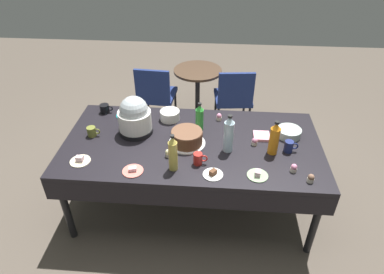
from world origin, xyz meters
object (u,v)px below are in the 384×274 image
Objects in this scene: coffee_mug_navy at (289,146)px; soda_bottle_water at (229,134)px; cupcake_vanilla at (311,178)px; soda_bottle_orange_juice at (274,139)px; frosted_layer_cake at (187,138)px; dessert_plate_sage at (258,175)px; ceramic_snack_bowl at (170,115)px; coffee_mug_olive at (92,132)px; maroon_chair_left at (156,93)px; maroon_chair_right at (234,96)px; round_cafe_table at (198,86)px; soda_bottle_ginger_ale at (173,154)px; cupcake_mint at (255,142)px; dessert_plate_cream at (80,160)px; soda_bottle_lime_soda at (200,117)px; cupcake_lemon at (294,168)px; cupcake_cocoa at (168,153)px; potluck_table at (192,147)px; dessert_plate_teal at (126,115)px; coffee_mug_red at (198,159)px; dessert_plate_white at (213,174)px; glass_salad_bowl at (289,132)px; coffee_mug_black at (105,109)px; dessert_plate_coral at (133,170)px.

soda_bottle_water is at bearing -177.22° from coffee_mug_navy.
soda_bottle_orange_juice reaches higher than cupcake_vanilla.
dessert_plate_sage is (0.57, -0.36, -0.05)m from frosted_layer_cake.
ceramic_snack_bowl is 0.72m from coffee_mug_olive.
soda_bottle_water is 1.72m from maroon_chair_left.
maroon_chair_right is 1.18× the size of round_cafe_table.
cupcake_mint is at bearing 29.03° from soda_bottle_ginger_ale.
dessert_plate_cream is 1.07m from soda_bottle_lime_soda.
cupcake_lemon and cupcake_cocoa have the same top height.
ceramic_snack_bowl is at bearing -72.10° from maroon_chair_left.
coffee_mug_navy is at bearing -3.18° from coffee_mug_olive.
soda_bottle_lime_soda reaches higher than cupcake_mint.
potluck_table is 0.77m from dessert_plate_teal.
potluck_table is 2.59× the size of maroon_chair_left.
ceramic_snack_bowl is 1.62× the size of coffee_mug_red.
dessert_plate_cream is 0.94m from coffee_mug_red.
dessert_plate_white is at bearing -77.18° from soda_bottle_lime_soda.
dessert_plate_cream is at bearing -132.87° from ceramic_snack_bowl.
dessert_plate_teal is 1.47m from maroon_chair_right.
cupcake_lemon is at bearing 0.41° from dessert_plate_cream.
dessert_plate_teal is (0.20, 0.71, -0.00)m from dessert_plate_cream.
cupcake_cocoa is at bearing -110.59° from maroon_chair_right.
glass_salad_bowl is 0.59m from cupcake_vanilla.
cupcake_mint is at bearing 13.35° from dessert_plate_cream.
soda_bottle_water is (0.54, -0.44, 0.11)m from ceramic_snack_bowl.
dessert_plate_sage is 0.77m from soda_bottle_lime_soda.
coffee_mug_black is at bearing 137.92° from cupcake_cocoa.
soda_bottle_ginger_ale reaches higher than coffee_mug_olive.
potluck_table is 0.66m from dessert_plate_sage.
coffee_mug_olive is 1.69m from coffee_mug_navy.
dessert_plate_sage reaches higher than dessert_plate_white.
cupcake_lemon is 0.09× the size of round_cafe_table.
coffee_mug_navy is at bearing -19.61° from soda_bottle_lime_soda.
soda_bottle_ginger_ale is 0.50m from soda_bottle_water.
coffee_mug_red reaches higher than dessert_plate_sage.
glass_salad_bowl is at bearing 4.36° from coffee_mug_olive.
frosted_layer_cake reaches higher than glass_salad_bowl.
cupcake_lemon is 1.00× the size of cupcake_vanilla.
maroon_chair_right reaches higher than dessert_plate_white.
glass_salad_bowl is at bearing 27.17° from cupcake_mint.
cupcake_lemon is at bearing -76.58° from maroon_chair_right.
maroon_chair_left reaches higher than dessert_plate_white.
cupcake_lemon is at bearing -18.93° from frosted_layer_cake.
dessert_plate_coral is at bearing -72.94° from dessert_plate_teal.
dessert_plate_sage is 1.39× the size of coffee_mug_navy.
soda_bottle_ginger_ale reaches higher than cupcake_mint.
soda_bottle_lime_soda is 0.38× the size of round_cafe_table.
round_cafe_table is at bearing 61.62° from coffee_mug_olive.
maroon_chair_right is at bearing 82.94° from dessert_plate_white.
dessert_plate_coral is at bearing -115.29° from maroon_chair_right.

